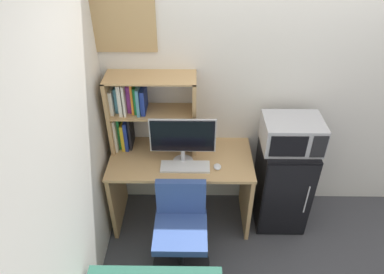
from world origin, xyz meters
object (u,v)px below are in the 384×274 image
keyboard (185,167)px  desk_chair (181,233)px  mini_fridge (282,184)px  monitor (183,138)px  microwave (292,134)px  hutch_bookshelf (139,109)px  wall_corkboard (117,20)px  computer_mouse (217,167)px

keyboard → desk_chair: size_ratio=0.52×
mini_fridge → keyboard: bearing=-170.0°
monitor → microwave: bearing=5.2°
mini_fridge → desk_chair: size_ratio=1.09×
keyboard → desk_chair: bearing=-94.5°
hutch_bookshelf → wall_corkboard: 0.76m
monitor → keyboard: monitor is taller
computer_mouse → mini_fridge: (0.64, 0.16, -0.34)m
desk_chair → monitor: bearing=88.8°
monitor → desk_chair: bearing=-91.2°
hutch_bookshelf → microwave: bearing=-6.6°
computer_mouse → desk_chair: size_ratio=0.10×
hutch_bookshelf → computer_mouse: (0.69, -0.32, -0.38)m
keyboard → computer_mouse: bearing=-0.2°
keyboard → mini_fridge: mini_fridge is taller
hutch_bookshelf → monitor: hutch_bookshelf is taller
mini_fridge → wall_corkboard: (-1.46, 0.28, 1.46)m
keyboard → mini_fridge: bearing=10.0°
hutch_bookshelf → monitor: size_ratio=1.36×
monitor → microwave: 0.95m
mini_fridge → desk_chair: (-0.95, -0.54, -0.09)m
mini_fridge → microwave: microwave is taller
desk_chair → wall_corkboard: (-0.50, 0.82, 1.55)m
computer_mouse → mini_fridge: size_ratio=0.10×
mini_fridge → desk_chair: bearing=-150.5°
mini_fridge → microwave: bearing=89.9°
computer_mouse → wall_corkboard: bearing=151.4°
computer_mouse → desk_chair: desk_chair is taller
keyboard → hutch_bookshelf: bearing=142.0°
hutch_bookshelf → monitor: bearing=-31.8°
wall_corkboard → hutch_bookshelf: bearing=-44.7°
hutch_bookshelf → computer_mouse: bearing=-24.9°
keyboard → monitor: bearing=104.7°
monitor → mini_fridge: monitor is taller
monitor → desk_chair: (-0.01, -0.45, -0.67)m
hutch_bookshelf → monitor: (0.39, -0.24, -0.14)m
monitor → computer_mouse: (0.30, -0.08, -0.25)m
keyboard → wall_corkboard: 1.32m
monitor → desk_chair: size_ratio=0.68×
monitor → microwave: (0.94, 0.09, -0.01)m
monitor → mini_fridge: size_ratio=0.62×
monitor → desk_chair: monitor is taller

